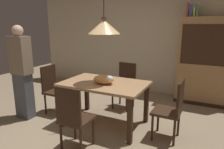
{
  "coord_description": "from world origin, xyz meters",
  "views": [
    {
      "loc": [
        1.53,
        -2.46,
        1.7
      ],
      "look_at": [
        -0.03,
        0.67,
        0.85
      ],
      "focal_mm": 33.24,
      "sensor_mm": 36.0,
      "label": 1
    }
  ],
  "objects_px": {
    "book_blue_wide": "(191,11)",
    "book_green_slim": "(197,10)",
    "chair_near_front": "(73,116)",
    "person_standing": "(22,73)",
    "cat_sleeping": "(104,79)",
    "chair_left_side": "(53,87)",
    "chair_right_side": "(172,108)",
    "book_red_tall": "(188,10)",
    "chair_far_back": "(125,83)",
    "dining_table": "(105,88)",
    "book_yellow_short": "(194,12)",
    "hutch_bookcase": "(205,63)",
    "pendant_lamp": "(104,27)"
  },
  "relations": [
    {
      "from": "book_red_tall",
      "to": "hutch_bookcase",
      "type": "bearing_deg",
      "value": -0.2
    },
    {
      "from": "pendant_lamp",
      "to": "hutch_bookcase",
      "type": "distance_m",
      "value": 2.47
    },
    {
      "from": "book_red_tall",
      "to": "person_standing",
      "type": "relative_size",
      "value": 0.17
    },
    {
      "from": "chair_left_side",
      "to": "pendant_lamp",
      "type": "xyz_separation_m",
      "value": [
        1.13,
        0.0,
        1.15
      ]
    },
    {
      "from": "dining_table",
      "to": "person_standing",
      "type": "distance_m",
      "value": 1.53
    },
    {
      "from": "book_yellow_short",
      "to": "book_green_slim",
      "type": "distance_m",
      "value": 0.06
    },
    {
      "from": "cat_sleeping",
      "to": "book_yellow_short",
      "type": "height_order",
      "value": "book_yellow_short"
    },
    {
      "from": "pendant_lamp",
      "to": "book_green_slim",
      "type": "bearing_deg",
      "value": 57.34
    },
    {
      "from": "cat_sleeping",
      "to": "book_green_slim",
      "type": "xyz_separation_m",
      "value": [
        1.15,
        1.92,
        1.15
      ]
    },
    {
      "from": "book_yellow_short",
      "to": "cat_sleeping",
      "type": "bearing_deg",
      "value": -119.82
    },
    {
      "from": "chair_far_back",
      "to": "cat_sleeping",
      "type": "bearing_deg",
      "value": -88.3
    },
    {
      "from": "book_yellow_short",
      "to": "dining_table",
      "type": "bearing_deg",
      "value": -121.53
    },
    {
      "from": "chair_far_back",
      "to": "cat_sleeping",
      "type": "relative_size",
      "value": 2.3
    },
    {
      "from": "chair_near_front",
      "to": "cat_sleeping",
      "type": "relative_size",
      "value": 2.3
    },
    {
      "from": "book_green_slim",
      "to": "person_standing",
      "type": "bearing_deg",
      "value": -139.3
    },
    {
      "from": "book_blue_wide",
      "to": "book_green_slim",
      "type": "xyz_separation_m",
      "value": [
        0.12,
        0.0,
        0.01
      ]
    },
    {
      "from": "cat_sleeping",
      "to": "book_red_tall",
      "type": "distance_m",
      "value": 2.45
    },
    {
      "from": "chair_near_front",
      "to": "book_red_tall",
      "type": "bearing_deg",
      "value": 69.76
    },
    {
      "from": "book_red_tall",
      "to": "chair_near_front",
      "type": "bearing_deg",
      "value": -110.24
    },
    {
      "from": "person_standing",
      "to": "book_blue_wide",
      "type": "bearing_deg",
      "value": 41.98
    },
    {
      "from": "person_standing",
      "to": "dining_table",
      "type": "bearing_deg",
      "value": 16.09
    },
    {
      "from": "hutch_bookcase",
      "to": "book_red_tall",
      "type": "xyz_separation_m",
      "value": [
        -0.43,
        0.0,
        1.1
      ]
    },
    {
      "from": "book_blue_wide",
      "to": "book_yellow_short",
      "type": "height_order",
      "value": "book_blue_wide"
    },
    {
      "from": "book_blue_wide",
      "to": "book_green_slim",
      "type": "distance_m",
      "value": 0.12
    },
    {
      "from": "dining_table",
      "to": "chair_near_front",
      "type": "bearing_deg",
      "value": -89.9
    },
    {
      "from": "chair_left_side",
      "to": "book_red_tall",
      "type": "xyz_separation_m",
      "value": [
        2.14,
        1.85,
        1.48
      ]
    },
    {
      "from": "pendant_lamp",
      "to": "chair_near_front",
      "type": "bearing_deg",
      "value": -89.9
    },
    {
      "from": "chair_right_side",
      "to": "book_yellow_short",
      "type": "xyz_separation_m",
      "value": [
        0.01,
        1.85,
        1.43
      ]
    },
    {
      "from": "cat_sleeping",
      "to": "chair_left_side",
      "type": "bearing_deg",
      "value": 176.6
    },
    {
      "from": "person_standing",
      "to": "chair_left_side",
      "type": "bearing_deg",
      "value": 52.03
    },
    {
      "from": "hutch_bookcase",
      "to": "person_standing",
      "type": "height_order",
      "value": "hutch_bookcase"
    },
    {
      "from": "chair_right_side",
      "to": "pendant_lamp",
      "type": "xyz_separation_m",
      "value": [
        -1.13,
        0.0,
        1.15
      ]
    },
    {
      "from": "chair_right_side",
      "to": "chair_left_side",
      "type": "height_order",
      "value": "same"
    },
    {
      "from": "book_green_slim",
      "to": "chair_left_side",
      "type": "bearing_deg",
      "value": -141.31
    },
    {
      "from": "chair_near_front",
      "to": "person_standing",
      "type": "bearing_deg",
      "value": 162.5
    },
    {
      "from": "chair_near_front",
      "to": "book_blue_wide",
      "type": "bearing_deg",
      "value": 68.6
    },
    {
      "from": "book_blue_wide",
      "to": "book_red_tall",
      "type": "bearing_deg",
      "value": 180.0
    },
    {
      "from": "chair_right_side",
      "to": "book_red_tall",
      "type": "distance_m",
      "value": 2.37
    },
    {
      "from": "book_blue_wide",
      "to": "pendant_lamp",
      "type": "bearing_deg",
      "value": -120.04
    },
    {
      "from": "chair_near_front",
      "to": "chair_right_side",
      "type": "height_order",
      "value": "same"
    },
    {
      "from": "chair_near_front",
      "to": "book_blue_wide",
      "type": "relative_size",
      "value": 3.88
    },
    {
      "from": "chair_far_back",
      "to": "book_yellow_short",
      "type": "bearing_deg",
      "value": 40.76
    },
    {
      "from": "chair_near_front",
      "to": "chair_right_side",
      "type": "relative_size",
      "value": 1.0
    },
    {
      "from": "chair_far_back",
      "to": "book_green_slim",
      "type": "height_order",
      "value": "book_green_slim"
    },
    {
      "from": "pendant_lamp",
      "to": "book_blue_wide",
      "type": "distance_m",
      "value": 2.16
    },
    {
      "from": "chair_far_back",
      "to": "chair_near_front",
      "type": "bearing_deg",
      "value": -90.14
    },
    {
      "from": "chair_left_side",
      "to": "dining_table",
      "type": "bearing_deg",
      "value": 0.09
    },
    {
      "from": "chair_left_side",
      "to": "person_standing",
      "type": "height_order",
      "value": "person_standing"
    },
    {
      "from": "chair_right_side",
      "to": "cat_sleeping",
      "type": "xyz_separation_m",
      "value": [
        -1.09,
        -0.07,
        0.32
      ]
    },
    {
      "from": "cat_sleeping",
      "to": "person_standing",
      "type": "height_order",
      "value": "person_standing"
    }
  ]
}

